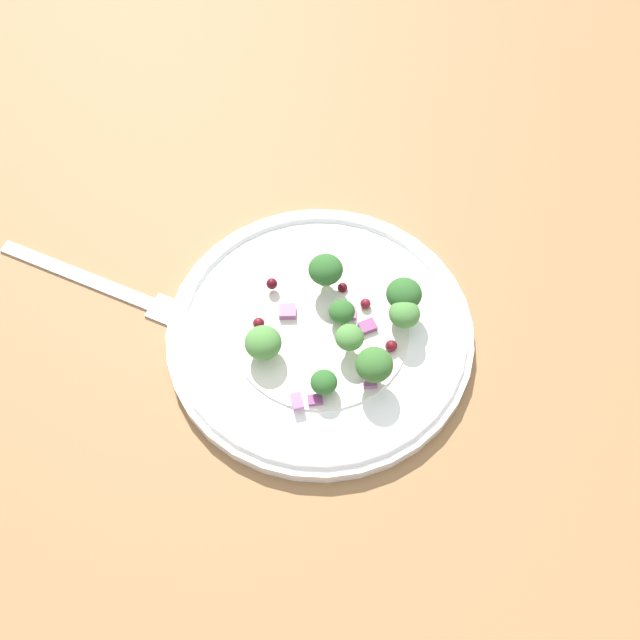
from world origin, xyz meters
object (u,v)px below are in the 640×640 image
at_px(fork, 106,286).
at_px(plate, 320,332).
at_px(broccoli_floret_0, 326,270).
at_px(broccoli_floret_2, 324,383).
at_px(broccoli_floret_1, 404,294).

bearing_deg(fork, plate, -39.80).
distance_m(plate, broccoli_floret_0, 0.05).
relative_size(broccoli_floret_2, fork, 0.14).
distance_m(plate, fork, 0.19).
relative_size(plate, broccoli_floret_1, 8.60).
height_order(plate, broccoli_floret_0, broccoli_floret_0).
distance_m(broccoli_floret_1, broccoli_floret_2, 0.10).
bearing_deg(broccoli_floret_2, broccoli_floret_0, 64.12).
distance_m(broccoli_floret_0, fork, 0.19).
xyz_separation_m(broccoli_floret_0, fork, (-0.17, 0.09, -0.03)).
bearing_deg(broccoli_floret_0, broccoli_floret_1, -45.63).
bearing_deg(broccoli_floret_1, broccoli_floret_2, -156.37).
bearing_deg(broccoli_floret_1, plate, 169.93).
xyz_separation_m(broccoli_floret_1, fork, (-0.21, 0.13, -0.03)).
relative_size(broccoli_floret_0, fork, 0.19).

